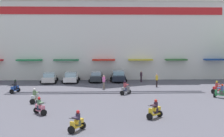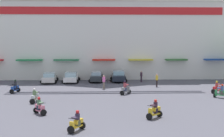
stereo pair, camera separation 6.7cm
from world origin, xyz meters
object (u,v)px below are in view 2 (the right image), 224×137
at_px(scooter_rider_3, 77,123).
at_px(scooter_rider_9, 15,87).
at_px(parked_car_2, 97,77).
at_px(pedestrian_3, 157,79).
at_px(pedestrian_0, 104,81).
at_px(scooter_rider_4, 40,107).
at_px(parked_car_0, 50,78).
at_px(parked_car_3, 119,76).
at_px(scooter_rider_0, 125,89).
at_px(scooter_rider_6, 221,92).
at_px(scooter_rider_2, 35,97).
at_px(parked_car_1, 71,77).
at_px(scooter_rider_5, 155,110).
at_px(pedestrian_2, 141,76).
at_px(scooter_rider_8, 217,88).

xyz_separation_m(scooter_rider_3, scooter_rider_9, (-8.32, 14.85, 0.04)).
height_order(parked_car_2, pedestrian_3, pedestrian_3).
relative_size(parked_car_2, pedestrian_0, 2.35).
height_order(scooter_rider_3, scooter_rider_4, scooter_rider_4).
relative_size(parked_car_0, parked_car_2, 1.10).
bearing_deg(parked_car_3, scooter_rider_0, -89.23).
relative_size(scooter_rider_3, scooter_rider_6, 0.95).
height_order(scooter_rider_2, pedestrian_0, pedestrian_0).
height_order(parked_car_3, pedestrian_3, pedestrian_3).
relative_size(parked_car_1, scooter_rider_6, 2.83).
height_order(scooter_rider_4, pedestrian_0, pedestrian_0).
bearing_deg(scooter_rider_3, scooter_rider_4, 126.34).
distance_m(parked_car_2, scooter_rider_5, 21.03).
bearing_deg(scooter_rider_0, scooter_rider_5, -82.04).
height_order(pedestrian_2, pedestrian_3, pedestrian_3).
distance_m(parked_car_2, pedestrian_3, 9.37).
distance_m(pedestrian_0, pedestrian_3, 7.08).
height_order(parked_car_1, pedestrian_2, pedestrian_2).
bearing_deg(scooter_rider_2, scooter_rider_4, -73.04).
bearing_deg(parked_car_0, parked_car_2, 4.66).
bearing_deg(scooter_rider_0, scooter_rider_2, -155.88).
distance_m(parked_car_3, scooter_rider_6, 16.30).
height_order(scooter_rider_9, pedestrian_0, pedestrian_0).
height_order(scooter_rider_8, scooter_rider_9, scooter_rider_9).
relative_size(scooter_rider_0, scooter_rider_5, 1.04).
height_order(scooter_rider_5, scooter_rider_6, scooter_rider_6).
bearing_deg(parked_car_2, scooter_rider_2, -112.08).
distance_m(scooter_rider_8, pedestrian_0, 13.46).
xyz_separation_m(scooter_rider_6, scooter_rider_9, (-22.66, 3.97, -0.00)).
height_order(scooter_rider_4, scooter_rider_5, scooter_rider_5).
bearing_deg(pedestrian_2, pedestrian_3, -71.95).
bearing_deg(parked_car_1, scooter_rider_4, -92.41).
distance_m(scooter_rider_8, pedestrian_3, 7.79).
xyz_separation_m(parked_car_3, pedestrian_3, (4.69, -5.17, 0.18)).
xyz_separation_m(parked_car_0, scooter_rider_4, (2.32, -18.32, -0.13)).
xyz_separation_m(scooter_rider_2, scooter_rider_8, (19.82, 4.48, -0.01)).
bearing_deg(scooter_rider_4, parked_car_1, 87.59).
height_order(scooter_rider_2, scooter_rider_8, scooter_rider_2).
relative_size(scooter_rider_2, scooter_rider_4, 1.04).
relative_size(parked_car_0, pedestrian_3, 2.62).
relative_size(pedestrian_2, pedestrian_3, 0.98).
xyz_separation_m(parked_car_0, pedestrian_3, (14.67, -4.46, 0.26)).
bearing_deg(pedestrian_3, scooter_rider_2, -145.79).
relative_size(scooter_rider_8, pedestrian_3, 0.89).
height_order(parked_car_1, scooter_rider_6, scooter_rider_6).
bearing_deg(scooter_rider_6, scooter_rider_5, -137.41).
distance_m(parked_car_1, scooter_rider_5, 21.76).
bearing_deg(scooter_rider_0, scooter_rider_6, -13.62).
bearing_deg(parked_car_0, parked_car_3, 4.05).
height_order(scooter_rider_0, pedestrian_0, pedestrian_0).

